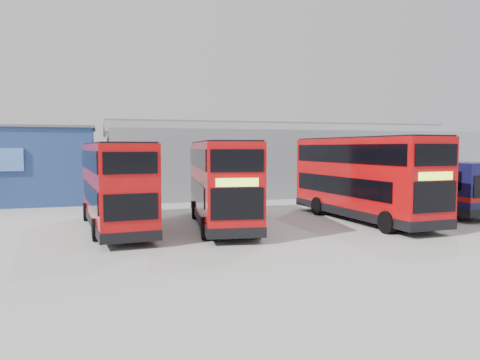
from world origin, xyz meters
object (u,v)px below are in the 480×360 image
Objects in this scene: maintenance_shed at (290,161)px; single_decker_blue at (414,185)px; double_decker_right at (363,179)px; office_block at (1,164)px; double_decker_centre at (221,184)px; double_decker_left at (115,187)px.

single_decker_blue is (2.32, -13.49, -1.13)m from maintenance_shed.
office_block is at bearing 140.15° from double_decker_right.
double_decker_right is (7.29, -0.56, 0.12)m from double_decker_centre.
office_block reaches higher than double_decker_centre.
double_decker_centre is at bearing 7.32° from single_decker_blue.
maintenance_shed is at bearing -139.33° from double_decker_left.
office_block is 26.92m from single_decker_blue.
single_decker_blue is (17.31, 1.84, -0.49)m from double_decker_left.
double_decker_left is 4.86m from double_decker_centre.
office_block is at bearing -67.20° from double_decker_left.
double_decker_left is (-14.99, -15.32, -0.64)m from maintenance_shed.
office_block is 1.30× the size of double_decker_left.
maintenance_shed is at bearing 5.21° from office_block.
single_decker_blue is (24.32, -11.48, -1.11)m from office_block.
office_block is 1.27× the size of double_decker_centre.
double_decker_centre is (4.85, -0.35, 0.04)m from double_decker_left.
office_block is at bearing -27.89° from single_decker_blue.
office_block is 1.11× the size of single_decker_blue.
maintenance_shed is 16.48m from double_decker_right.
double_decker_centre is 12.66m from single_decker_blue.
double_decker_left is 12.17m from double_decker_right.
double_decker_left reaches higher than single_decker_blue.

